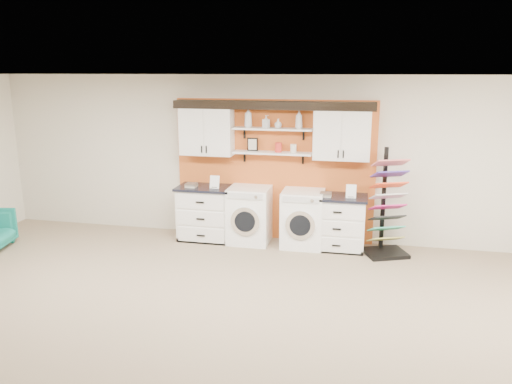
% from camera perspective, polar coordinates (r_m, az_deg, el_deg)
% --- Properties ---
extents(floor, '(10.00, 10.00, 0.00)m').
position_cam_1_polar(floor, '(5.36, -5.99, -18.75)').
color(floor, '#856E59').
rests_on(floor, ground).
extents(ceiling, '(10.00, 10.00, 0.00)m').
position_cam_1_polar(ceiling, '(4.52, -6.90, 12.75)').
color(ceiling, white).
rests_on(ceiling, wall_back).
extents(wall_back, '(10.00, 0.00, 10.00)m').
position_cam_1_polar(wall_back, '(8.53, 2.12, 3.84)').
color(wall_back, beige).
rests_on(wall_back, floor).
extents(accent_panel, '(3.40, 0.07, 2.40)m').
position_cam_1_polar(accent_panel, '(8.54, 2.07, 2.48)').
color(accent_panel, '#C75A22').
rests_on(accent_panel, wall_back).
extents(upper_cabinet_left, '(0.90, 0.35, 0.84)m').
position_cam_1_polar(upper_cabinet_left, '(8.53, -5.64, 7.05)').
color(upper_cabinet_left, white).
rests_on(upper_cabinet_left, wall_back).
extents(upper_cabinet_right, '(0.90, 0.35, 0.84)m').
position_cam_1_polar(upper_cabinet_right, '(8.14, 9.80, 6.58)').
color(upper_cabinet_right, white).
rests_on(upper_cabinet_right, wall_back).
extents(shelf_lower, '(1.32, 0.28, 0.03)m').
position_cam_1_polar(shelf_lower, '(8.32, 1.89, 4.49)').
color(shelf_lower, white).
rests_on(shelf_lower, wall_back).
extents(shelf_upper, '(1.32, 0.28, 0.03)m').
position_cam_1_polar(shelf_upper, '(8.26, 1.91, 7.23)').
color(shelf_upper, white).
rests_on(shelf_upper, wall_back).
extents(crown_molding, '(3.30, 0.41, 0.13)m').
position_cam_1_polar(crown_molding, '(8.24, 1.95, 9.99)').
color(crown_molding, black).
rests_on(crown_molding, wall_back).
extents(picture_frame, '(0.18, 0.02, 0.22)m').
position_cam_1_polar(picture_frame, '(8.41, -0.40, 5.47)').
color(picture_frame, black).
rests_on(picture_frame, shelf_lower).
extents(canister_red, '(0.11, 0.11, 0.16)m').
position_cam_1_polar(canister_red, '(8.28, 2.58, 5.11)').
color(canister_red, red).
rests_on(canister_red, shelf_lower).
extents(canister_cream, '(0.10, 0.10, 0.14)m').
position_cam_1_polar(canister_cream, '(8.25, 4.30, 4.98)').
color(canister_cream, silver).
rests_on(canister_cream, shelf_lower).
extents(base_cabinet_left, '(0.96, 0.66, 0.94)m').
position_cam_1_polar(base_cabinet_left, '(8.67, -5.73, -2.38)').
color(base_cabinet_left, white).
rests_on(base_cabinet_left, floor).
extents(base_cabinet_right, '(0.91, 0.66, 0.89)m').
position_cam_1_polar(base_cabinet_right, '(8.29, 9.35, -3.42)').
color(base_cabinet_right, white).
rests_on(base_cabinet_right, floor).
extents(washer, '(0.69, 0.71, 0.96)m').
position_cam_1_polar(washer, '(8.47, -0.73, -2.63)').
color(washer, white).
rests_on(washer, floor).
extents(dryer, '(0.68, 0.71, 0.95)m').
position_cam_1_polar(dryer, '(8.32, 5.36, -3.03)').
color(dryer, white).
rests_on(dryer, floor).
extents(sample_rack, '(0.77, 0.71, 1.71)m').
position_cam_1_polar(sample_rack, '(8.14, 14.68, -3.33)').
color(sample_rack, black).
rests_on(sample_rack, floor).
extents(soap_bottle_a, '(0.17, 0.17, 0.33)m').
position_cam_1_polar(soap_bottle_a, '(8.33, -0.90, 8.53)').
color(soap_bottle_a, silver).
rests_on(soap_bottle_a, shelf_upper).
extents(soap_bottle_b, '(0.12, 0.12, 0.21)m').
position_cam_1_polar(soap_bottle_b, '(8.27, 1.16, 8.06)').
color(soap_bottle_b, silver).
rests_on(soap_bottle_b, shelf_upper).
extents(soap_bottle_c, '(0.16, 0.16, 0.15)m').
position_cam_1_polar(soap_bottle_c, '(8.24, 2.54, 7.84)').
color(soap_bottle_c, silver).
rests_on(soap_bottle_c, shelf_upper).
extents(soap_bottle_d, '(0.15, 0.15, 0.30)m').
position_cam_1_polar(soap_bottle_d, '(8.18, 4.93, 8.29)').
color(soap_bottle_d, silver).
rests_on(soap_bottle_d, shelf_upper).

